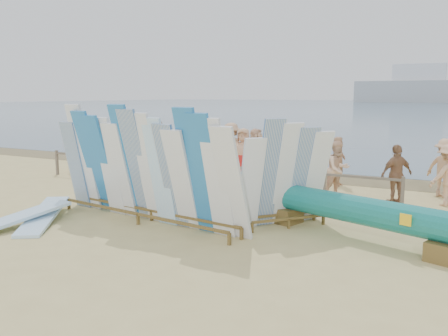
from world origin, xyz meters
The scene contains 28 objects.
ground centered at (0.00, 0.00, 0.00)m, with size 160.00×160.00×0.00m, color #CCBB76.
ocean centered at (0.00, 128.00, 0.00)m, with size 320.00×240.00×0.02m, color #3F5A71.
wet_sand_strip centered at (0.00, 7.20, 0.00)m, with size 40.00×2.60×0.01m, color olive.
distant_ship centered at (-12.00, 180.00, 5.31)m, with size 45.00×8.00×14.00m.
fence centered at (0.00, 3.00, 0.63)m, with size 12.08×0.08×0.90m.
main_surfboard_rack centered at (0.91, -0.83, 1.22)m, with size 5.46×1.45×2.71m.
side_surfboard_rack centered at (3.87, 0.37, 1.10)m, with size 1.84×1.99×2.43m.
outrigger_canoe centered at (5.48, 0.14, 0.58)m, with size 6.25×2.53×0.91m.
vendor_table centered at (2.69, 1.25, 0.41)m, with size 1.08×0.90×1.23m.
flat_board_b centered at (-1.36, -2.61, 0.00)m, with size 0.56×2.70×0.07m, color #9CD1FB.
flat_board_a centered at (-1.22, -1.85, 0.00)m, with size 0.56×2.70×0.07m, color #9CD1FB.
beach_chair_left centered at (1.17, 3.76, 0.27)m, with size 0.80×0.81×0.94m.
beach_chair_right centered at (1.01, 4.31, 0.28)m, with size 0.78×0.79×0.95m.
stroller centered at (2.64, 3.71, 0.48)m, with size 0.71×0.94×1.19m.
beachgoer_0 centered at (-5.92, 4.04, 0.90)m, with size 0.88×0.42×1.80m, color tan.
beachgoer_3 centered at (-0.46, 6.23, 0.94)m, with size 1.22×0.50×1.89m, color tan.
beachgoer_9 centered at (6.80, 5.44, 0.84)m, with size 1.09×0.45×1.68m, color tan.
beachgoer_extra_1 centered at (-5.15, 6.58, 0.81)m, with size 0.95×0.41×1.62m, color #8C6042.
beachgoer_5 centered at (0.42, 6.52, 0.85)m, with size 1.57×0.51×1.70m, color beige.
beachgoer_11 centered at (-4.74, 7.50, 0.93)m, with size 1.73×0.56×1.86m, color beige.
beachgoer_8 centered at (4.10, 4.00, 0.81)m, with size 0.79×0.38×1.62m, color beige.
beachgoer_1 centered at (-5.41, 5.01, 0.92)m, with size 0.67×0.37×1.85m, color #8C6042.
beachgoer_4 centered at (1.56, 5.66, 0.91)m, with size 1.07×0.46×1.82m, color #8C6042.
beachgoer_6 centered at (0.52, 5.21, 0.89)m, with size 0.87×0.42×1.79m, color tan.
beachgoer_7 centered at (3.70, 5.70, 0.79)m, with size 0.58×0.32×1.59m, color #8C6042.
beachgoer_10 centered at (5.72, 3.87, 0.80)m, with size 0.94×0.41×1.61m, color #8C6042.
beachgoer_2 centered at (-2.02, 5.13, 0.81)m, with size 0.78×0.38×1.61m, color beige.
beachgoer_extra_0 centered at (6.95, 4.26, 0.82)m, with size 1.06×0.44×1.63m, color tan.
Camera 1 is at (7.48, -9.33, 2.91)m, focal length 38.00 mm.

